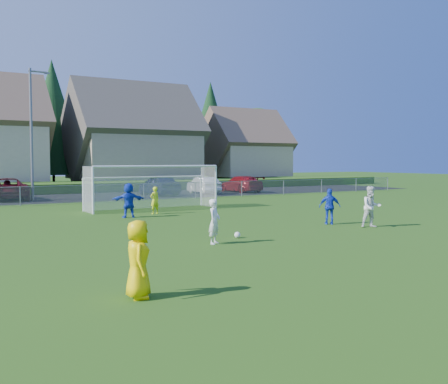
{
  "coord_description": "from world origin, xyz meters",
  "views": [
    {
      "loc": [
        -11.69,
        -11.45,
        2.79
      ],
      "look_at": [
        0.0,
        8.0,
        1.4
      ],
      "focal_mm": 42.0,
      "sensor_mm": 36.0,
      "label": 1
    }
  ],
  "objects_px": {
    "soccer_ball": "(237,235)",
    "car_g": "(241,184)",
    "player_blue_a": "(330,206)",
    "car_c": "(7,189)",
    "referee": "(138,259)",
    "car_f": "(204,185)",
    "player_white_a": "(214,222)",
    "player_blue_b": "(129,200)",
    "player_white_b": "(371,207)",
    "car_e": "(159,185)",
    "goalkeeper": "(155,200)",
    "soccer_goal": "(151,181)"
  },
  "relations": [
    {
      "from": "soccer_ball",
      "to": "car_g",
      "type": "relative_size",
      "value": 0.05
    },
    {
      "from": "soccer_ball",
      "to": "player_blue_a",
      "type": "bearing_deg",
      "value": 13.15
    },
    {
      "from": "car_c",
      "to": "referee",
      "type": "bearing_deg",
      "value": 89.64
    },
    {
      "from": "soccer_ball",
      "to": "car_f",
      "type": "height_order",
      "value": "car_f"
    },
    {
      "from": "referee",
      "to": "player_blue_a",
      "type": "relative_size",
      "value": 1.02
    },
    {
      "from": "player_white_a",
      "to": "player_blue_b",
      "type": "relative_size",
      "value": 0.89
    },
    {
      "from": "player_white_b",
      "to": "car_e",
      "type": "height_order",
      "value": "player_white_b"
    },
    {
      "from": "car_e",
      "to": "goalkeeper",
      "type": "bearing_deg",
      "value": 65.85
    },
    {
      "from": "car_g",
      "to": "player_white_b",
      "type": "bearing_deg",
      "value": 68.92
    },
    {
      "from": "player_blue_a",
      "to": "car_c",
      "type": "height_order",
      "value": "player_blue_a"
    },
    {
      "from": "player_white_a",
      "to": "player_white_b",
      "type": "distance_m",
      "value": 7.73
    },
    {
      "from": "referee",
      "to": "player_blue_b",
      "type": "relative_size",
      "value": 0.95
    },
    {
      "from": "player_white_a",
      "to": "soccer_goal",
      "type": "bearing_deg",
      "value": 36.78
    },
    {
      "from": "car_g",
      "to": "soccer_goal",
      "type": "xyz_separation_m",
      "value": [
        -12.96,
        -10.67,
        0.93
      ]
    },
    {
      "from": "car_g",
      "to": "car_c",
      "type": "bearing_deg",
      "value": -3.57
    },
    {
      "from": "car_e",
      "to": "car_f",
      "type": "height_order",
      "value": "car_e"
    },
    {
      "from": "soccer_ball",
      "to": "car_f",
      "type": "distance_m",
      "value": 24.59
    },
    {
      "from": "player_blue_b",
      "to": "goalkeeper",
      "type": "relative_size",
      "value": 1.19
    },
    {
      "from": "soccer_ball",
      "to": "car_c",
      "type": "xyz_separation_m",
      "value": [
        -4.24,
        23.29,
        0.65
      ]
    },
    {
      "from": "car_f",
      "to": "soccer_goal",
      "type": "relative_size",
      "value": 0.57
    },
    {
      "from": "player_white_b",
      "to": "soccer_goal",
      "type": "height_order",
      "value": "soccer_goal"
    },
    {
      "from": "car_g",
      "to": "player_blue_a",
      "type": "bearing_deg",
      "value": 65.71
    },
    {
      "from": "referee",
      "to": "car_g",
      "type": "xyz_separation_m",
      "value": [
        20.76,
        28.34,
        -0.1
      ]
    },
    {
      "from": "goalkeeper",
      "to": "car_f",
      "type": "bearing_deg",
      "value": -139.1
    },
    {
      "from": "car_f",
      "to": "car_c",
      "type": "bearing_deg",
      "value": 2.26
    },
    {
      "from": "car_c",
      "to": "car_f",
      "type": "height_order",
      "value": "car_c"
    },
    {
      "from": "soccer_ball",
      "to": "goalkeeper",
      "type": "distance_m",
      "value": 9.31
    },
    {
      "from": "player_white_a",
      "to": "player_blue_a",
      "type": "distance_m",
      "value": 7.23
    },
    {
      "from": "referee",
      "to": "soccer_goal",
      "type": "height_order",
      "value": "soccer_goal"
    },
    {
      "from": "player_white_a",
      "to": "goalkeeper",
      "type": "xyz_separation_m",
      "value": [
        2.19,
        9.97,
        -0.04
      ]
    },
    {
      "from": "referee",
      "to": "car_f",
      "type": "bearing_deg",
      "value": -13.43
    },
    {
      "from": "goalkeeper",
      "to": "car_f",
      "type": "xyz_separation_m",
      "value": [
        9.94,
        12.85,
        -0.01
      ]
    },
    {
      "from": "goalkeeper",
      "to": "car_c",
      "type": "relative_size",
      "value": 0.26
    },
    {
      "from": "car_c",
      "to": "soccer_goal",
      "type": "xyz_separation_m",
      "value": [
        5.94,
        -11.49,
        0.86
      ]
    },
    {
      "from": "player_white_a",
      "to": "soccer_goal",
      "type": "distance_m",
      "value": 12.92
    },
    {
      "from": "player_blue_a",
      "to": "car_g",
      "type": "xyz_separation_m",
      "value": [
        9.08,
        21.17,
        -0.08
      ]
    },
    {
      "from": "player_blue_a",
      "to": "soccer_goal",
      "type": "height_order",
      "value": "soccer_goal"
    },
    {
      "from": "player_white_a",
      "to": "goalkeeper",
      "type": "relative_size",
      "value": 1.06
    },
    {
      "from": "car_f",
      "to": "player_white_b",
      "type": "bearing_deg",
      "value": 85.69
    },
    {
      "from": "soccer_ball",
      "to": "car_e",
      "type": "relative_size",
      "value": 0.05
    },
    {
      "from": "car_c",
      "to": "player_white_b",
      "type": "bearing_deg",
      "value": 117.44
    },
    {
      "from": "player_white_a",
      "to": "car_c",
      "type": "relative_size",
      "value": 0.27
    },
    {
      "from": "car_c",
      "to": "car_g",
      "type": "relative_size",
      "value": 1.14
    },
    {
      "from": "player_white_b",
      "to": "car_g",
      "type": "relative_size",
      "value": 0.35
    },
    {
      "from": "player_white_b",
      "to": "car_e",
      "type": "bearing_deg",
      "value": 111.98
    },
    {
      "from": "soccer_goal",
      "to": "referee",
      "type": "bearing_deg",
      "value": -113.83
    },
    {
      "from": "car_e",
      "to": "soccer_ball",
      "type": "bearing_deg",
      "value": 73.6
    },
    {
      "from": "referee",
      "to": "player_white_b",
      "type": "distance_m",
      "value": 13.63
    },
    {
      "from": "player_white_b",
      "to": "player_blue_b",
      "type": "xyz_separation_m",
      "value": [
        -7.29,
        8.69,
        -0.02
      ]
    },
    {
      "from": "player_blue_b",
      "to": "goalkeeper",
      "type": "xyz_separation_m",
      "value": [
        1.76,
        0.91,
        -0.13
      ]
    }
  ]
}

